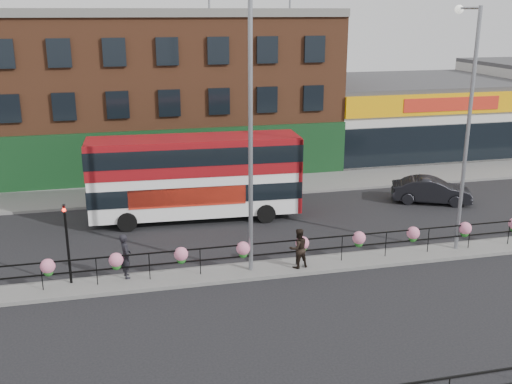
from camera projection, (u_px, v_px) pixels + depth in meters
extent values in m
plane|color=black|center=(273.00, 270.00, 24.68)|extent=(120.00, 120.00, 0.00)
cube|color=slate|center=(221.00, 188.00, 35.82)|extent=(60.00, 4.00, 0.15)
cube|color=slate|center=(273.00, 269.00, 24.65)|extent=(60.00, 1.60, 0.15)
cube|color=brown|center=(142.00, 91.00, 40.94)|extent=(25.00, 12.00, 10.00)
cube|color=#3F3F42|center=(137.00, 12.00, 39.44)|extent=(25.00, 12.00, 0.30)
cube|color=#113718|center=(150.00, 158.00, 36.24)|extent=(25.00, 0.25, 3.40)
cube|color=silver|center=(406.00, 116.00, 46.11)|extent=(15.00, 12.00, 5.00)
cube|color=#3F3F42|center=(409.00, 81.00, 45.34)|extent=(15.00, 12.00, 0.30)
cube|color=#EAA107|center=(451.00, 104.00, 39.93)|extent=(15.00, 0.25, 1.40)
cube|color=red|center=(452.00, 104.00, 39.82)|extent=(7.00, 0.10, 0.90)
cube|color=black|center=(447.00, 143.00, 40.72)|extent=(15.00, 0.25, 2.60)
cube|color=black|center=(273.00, 242.00, 24.31)|extent=(30.00, 0.05, 0.05)
cube|color=black|center=(273.00, 254.00, 24.46)|extent=(30.00, 0.05, 0.05)
cylinder|color=black|center=(42.00, 277.00, 22.47)|extent=(0.04, 0.04, 1.10)
cylinder|color=black|center=(97.00, 271.00, 22.92)|extent=(0.04, 0.04, 1.10)
cylinder|color=black|center=(149.00, 266.00, 23.36)|extent=(0.04, 0.04, 1.10)
cylinder|color=black|center=(200.00, 262.00, 23.81)|extent=(0.04, 0.04, 1.10)
cylinder|color=black|center=(249.00, 257.00, 24.25)|extent=(0.04, 0.04, 1.10)
cylinder|color=black|center=(296.00, 253.00, 24.69)|extent=(0.04, 0.04, 1.10)
cylinder|color=black|center=(342.00, 248.00, 25.14)|extent=(0.04, 0.04, 1.10)
cylinder|color=black|center=(386.00, 244.00, 25.58)|extent=(0.04, 0.04, 1.10)
cylinder|color=black|center=(428.00, 240.00, 26.03)|extent=(0.04, 0.04, 1.10)
cylinder|color=black|center=(469.00, 236.00, 26.47)|extent=(0.04, 0.04, 1.10)
cylinder|color=black|center=(509.00, 233.00, 26.92)|extent=(0.04, 0.04, 1.10)
sphere|color=#D36F91|center=(48.00, 266.00, 22.41)|extent=(0.56, 0.56, 0.56)
sphere|color=#206C20|center=(48.00, 272.00, 22.48)|extent=(0.36, 0.36, 0.36)
sphere|color=#D36F91|center=(116.00, 260.00, 22.97)|extent=(0.56, 0.56, 0.56)
sphere|color=#206C20|center=(116.00, 265.00, 23.03)|extent=(0.36, 0.36, 0.36)
sphere|color=#D36F91|center=(181.00, 254.00, 23.52)|extent=(0.56, 0.56, 0.56)
sphere|color=#206C20|center=(181.00, 259.00, 23.59)|extent=(0.36, 0.36, 0.36)
sphere|color=#D36F91|center=(243.00, 248.00, 24.08)|extent=(0.56, 0.56, 0.56)
sphere|color=#206C20|center=(243.00, 254.00, 24.14)|extent=(0.36, 0.36, 0.36)
sphere|color=#D36F91|center=(302.00, 243.00, 24.63)|extent=(0.56, 0.56, 0.56)
sphere|color=#206C20|center=(302.00, 248.00, 24.70)|extent=(0.36, 0.36, 0.36)
sphere|color=#D36F91|center=(359.00, 238.00, 25.19)|extent=(0.56, 0.56, 0.56)
sphere|color=#206C20|center=(359.00, 243.00, 25.26)|extent=(0.36, 0.36, 0.36)
sphere|color=#D36F91|center=(413.00, 233.00, 25.74)|extent=(0.56, 0.56, 0.56)
sphere|color=#206C20|center=(413.00, 238.00, 25.81)|extent=(0.36, 0.36, 0.36)
sphere|color=#D36F91|center=(465.00, 228.00, 26.30)|extent=(0.56, 0.56, 0.56)
sphere|color=#206C20|center=(465.00, 233.00, 26.37)|extent=(0.36, 0.36, 0.36)
cube|color=white|center=(195.00, 176.00, 30.11)|extent=(10.58, 2.91, 3.81)
cube|color=maroon|center=(194.00, 155.00, 29.79)|extent=(10.64, 2.97, 1.71)
cube|color=black|center=(195.00, 189.00, 30.30)|extent=(10.66, 2.99, 0.86)
cube|color=black|center=(194.00, 152.00, 29.75)|extent=(10.68, 3.01, 0.86)
cube|color=maroon|center=(194.00, 138.00, 29.55)|extent=(10.58, 2.91, 0.11)
cube|color=maroon|center=(295.00, 171.00, 31.02)|extent=(0.32, 2.45, 3.81)
cube|color=red|center=(188.00, 197.00, 29.10)|extent=(5.71, 0.33, 0.95)
cylinder|color=black|center=(127.00, 222.00, 28.92)|extent=(0.96, 0.33, 0.95)
cylinder|color=black|center=(128.00, 207.00, 31.16)|extent=(0.96, 0.33, 0.95)
cylinder|color=black|center=(266.00, 214.00, 30.12)|extent=(0.96, 0.33, 0.95)
cylinder|color=black|center=(257.00, 200.00, 32.35)|extent=(0.96, 0.33, 0.95)
imported|color=black|center=(431.00, 190.00, 33.20)|extent=(4.61, 5.37, 1.41)
imported|color=black|center=(125.00, 256.00, 23.46)|extent=(0.81, 0.65, 1.81)
imported|color=black|center=(298.00, 248.00, 24.39)|extent=(1.06, 0.95, 1.67)
cylinder|color=gray|center=(251.00, 136.00, 22.80)|extent=(0.18, 0.18, 11.11)
cylinder|color=gray|center=(468.00, 134.00, 25.09)|extent=(0.17, 0.17, 10.32)
cylinder|color=gray|center=(470.00, 8.00, 24.34)|extent=(0.10, 1.55, 0.10)
sphere|color=silver|center=(459.00, 9.00, 25.07)|extent=(0.37, 0.37, 0.37)
cylinder|color=black|center=(68.00, 244.00, 22.76)|extent=(0.10, 0.10, 3.20)
imported|color=black|center=(64.00, 204.00, 22.29)|extent=(0.15, 0.18, 0.90)
sphere|color=#FF190C|center=(64.00, 210.00, 22.24)|extent=(0.14, 0.14, 0.14)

